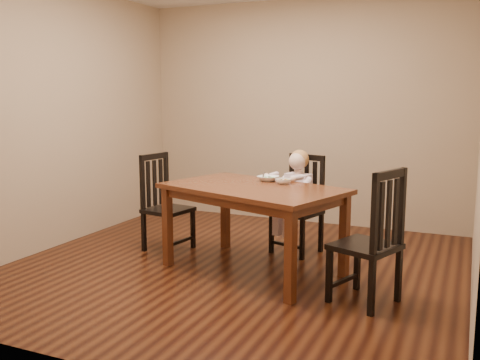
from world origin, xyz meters
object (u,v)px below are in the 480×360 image
at_px(chair_left, 164,204).
at_px(toddler, 297,192).
at_px(chair_right, 371,240).
at_px(chair_child, 299,206).
at_px(bowl_peas, 268,178).
at_px(dining_table, 253,196).
at_px(bowl_veg, 283,181).

xyz_separation_m(chair_left, toddler, (1.28, 0.42, 0.15)).
distance_m(chair_right, toddler, 1.41).
relative_size(chair_child, bowl_peas, 5.08).
xyz_separation_m(chair_child, bowl_peas, (-0.18, -0.43, 0.33)).
xyz_separation_m(chair_left, chair_right, (2.20, -0.64, 0.03)).
distance_m(chair_child, toddler, 0.15).
relative_size(toddler, bowl_peas, 2.91).
relative_size(dining_table, bowl_veg, 11.93).
xyz_separation_m(dining_table, toddler, (0.18, 0.71, -0.07)).
relative_size(chair_right, toddler, 1.85).
height_order(dining_table, chair_child, chair_child).
distance_m(chair_child, bowl_peas, 0.57).
bearing_deg(dining_table, toddler, 75.56).
bearing_deg(dining_table, chair_child, 75.48).
bearing_deg(chair_child, dining_table, 91.14).
bearing_deg(chair_child, bowl_veg, 106.27).
relative_size(chair_child, toddler, 1.74).
distance_m(dining_table, chair_left, 1.15).
relative_size(dining_table, chair_right, 1.69).
xyz_separation_m(chair_child, chair_left, (-1.29, -0.47, -0.00)).
bearing_deg(chair_left, bowl_peas, 100.87).
xyz_separation_m(chair_right, bowl_peas, (-1.09, 0.68, 0.30)).
height_order(chair_left, bowl_peas, chair_left).
bearing_deg(chair_child, bowl_peas, 83.06).
bearing_deg(bowl_peas, chair_right, -32.10).
relative_size(chair_child, chair_left, 1.00).
bearing_deg(toddler, chair_right, 146.66).
bearing_deg(chair_right, chair_left, 94.81).
bearing_deg(chair_right, bowl_peas, 78.98).
bearing_deg(bowl_veg, toddler, 92.29).
bearing_deg(bowl_veg, chair_right, -33.12).
bearing_deg(toddler, chair_left, 33.84).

